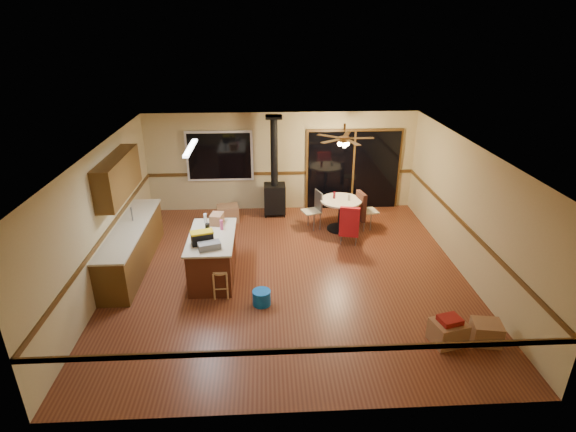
{
  "coord_description": "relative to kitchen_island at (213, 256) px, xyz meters",
  "views": [
    {
      "loc": [
        -0.44,
        -7.85,
        4.72
      ],
      "look_at": [
        0.0,
        0.3,
        1.15
      ],
      "focal_mm": 28.0,
      "sensor_mm": 36.0,
      "label": 1
    }
  ],
  "objects": [
    {
      "name": "toolbox_yellow_lid",
      "position": [
        -0.13,
        -0.33,
        0.68
      ],
      "size": [
        0.46,
        0.33,
        0.03
      ],
      "primitive_type": "cube",
      "rotation": [
        0.0,
        0.0,
        0.29
      ],
      "color": "gold",
      "rests_on": "toolbox_black"
    },
    {
      "name": "dining_table",
      "position": [
        2.86,
        2.05,
        0.08
      ],
      "size": [
        1.0,
        1.0,
        0.78
      ],
      "color": "black",
      "rests_on": "ground"
    },
    {
      "name": "box_under_window",
      "position": [
        0.1,
        2.68,
        -0.24
      ],
      "size": [
        0.59,
        0.5,
        0.42
      ],
      "primitive_type": "cube",
      "rotation": [
        0.0,
        0.0,
        0.16
      ],
      "color": "#906440",
      "rests_on": "floor"
    },
    {
      "name": "blue_bucket",
      "position": [
        0.95,
        -1.03,
        -0.32
      ],
      "size": [
        0.41,
        0.41,
        0.28
      ],
      "primitive_type": "cylinder",
      "rotation": [
        0.0,
        0.0,
        0.29
      ],
      "color": "blue",
      "rests_on": "floor"
    },
    {
      "name": "upper_cabinets",
      "position": [
        -1.83,
        0.7,
        1.45
      ],
      "size": [
        0.35,
        2.0,
        0.8
      ],
      "primitive_type": "cube",
      "color": "#543715",
      "rests_on": "ground"
    },
    {
      "name": "bottle_dark",
      "position": [
        -0.05,
        -0.09,
        0.6
      ],
      "size": [
        0.1,
        0.1,
        0.3
      ],
      "primitive_type": "cylinder",
      "rotation": [
        0.0,
        0.0,
        -0.14
      ],
      "color": "black",
      "rests_on": "kitchen_island"
    },
    {
      "name": "ceiling_fan",
      "position": [
        2.86,
        2.05,
        1.76
      ],
      "size": [
        0.24,
        0.24,
        0.55
      ],
      "color": "brown",
      "rests_on": "ceiling"
    },
    {
      "name": "chair_near",
      "position": [
        2.92,
        1.17,
        0.14
      ],
      "size": [
        0.52,
        0.55,
        0.7
      ],
      "color": "#C0B88E",
      "rests_on": "ground"
    },
    {
      "name": "chair_right",
      "position": [
        3.38,
        2.06,
        0.14
      ],
      "size": [
        0.54,
        0.5,
        0.7
      ],
      "color": "#C0B88E",
      "rests_on": "ground"
    },
    {
      "name": "bottle_white",
      "position": [
        -0.18,
        0.61,
        0.55
      ],
      "size": [
        0.08,
        0.08,
        0.2
      ],
      "primitive_type": "cylinder",
      "rotation": [
        0.0,
        0.0,
        -0.23
      ],
      "color": "white",
      "rests_on": "kitchen_island"
    },
    {
      "name": "lower_cabinets",
      "position": [
        -1.7,
        0.5,
        -0.02
      ],
      "size": [
        0.6,
        3.0,
        0.86
      ],
      "primitive_type": "cube",
      "color": "#543715",
      "rests_on": "ground"
    },
    {
      "name": "window",
      "position": [
        -0.1,
        3.45,
        1.05
      ],
      "size": [
        1.72,
        0.1,
        1.32
      ],
      "primitive_type": "cube",
      "color": "black",
      "rests_on": "ground"
    },
    {
      "name": "countertop",
      "position": [
        -1.7,
        0.5,
        0.43
      ],
      "size": [
        0.64,
        3.04,
        0.04
      ],
      "primitive_type": "cube",
      "color": "beige",
      "rests_on": "lower_cabinets"
    },
    {
      "name": "toolbox_grey",
      "position": [
        0.02,
        -0.53,
        0.51
      ],
      "size": [
        0.45,
        0.33,
        0.12
      ],
      "primitive_type": "cube",
      "rotation": [
        0.0,
        0.0,
        0.31
      ],
      "color": "slate",
      "rests_on": "kitchen_island"
    },
    {
      "name": "box_on_island",
      "position": [
        0.06,
        0.56,
        0.55
      ],
      "size": [
        0.29,
        0.36,
        0.21
      ],
      "primitive_type": "cube",
      "rotation": [
        0.0,
        0.0,
        -0.17
      ],
      "color": "#906440",
      "rests_on": "kitchen_island"
    },
    {
      "name": "wall_front",
      "position": [
        1.5,
        -3.5,
        0.85
      ],
      "size": [
        7.0,
        0.0,
        7.0
      ],
      "primitive_type": "plane",
      "rotation": [
        -1.57,
        0.0,
        0.0
      ],
      "color": "tan",
      "rests_on": "ground"
    },
    {
      "name": "ceiling",
      "position": [
        1.5,
        0.0,
        2.15
      ],
      "size": [
        7.0,
        7.0,
        0.0
      ],
      "primitive_type": "plane",
      "rotation": [
        3.14,
        0.0,
        0.0
      ],
      "color": "silver",
      "rests_on": "ground"
    },
    {
      "name": "bottle_pink",
      "position": [
        0.18,
        0.27,
        0.55
      ],
      "size": [
        0.08,
        0.08,
        0.2
      ],
      "primitive_type": "cylinder",
      "rotation": [
        0.0,
        0.0,
        0.34
      ],
      "color": "#D84C8C",
      "rests_on": "kitchen_island"
    },
    {
      "name": "floor",
      "position": [
        1.5,
        0.0,
        -0.45
      ],
      "size": [
        7.0,
        7.0,
        0.0
      ],
      "primitive_type": "plane",
      "color": "brown",
      "rests_on": "ground"
    },
    {
      "name": "wall_right",
      "position": [
        5.0,
        0.0,
        0.85
      ],
      "size": [
        0.0,
        7.0,
        7.0
      ],
      "primitive_type": "plane",
      "rotation": [
        1.57,
        0.0,
        -1.57
      ],
      "color": "tan",
      "rests_on": "ground"
    },
    {
      "name": "chair_rail",
      "position": [
        1.5,
        0.0,
        0.55
      ],
      "size": [
        7.0,
        7.0,
        0.08
      ],
      "primitive_type": null,
      "color": "#4A3012",
      "rests_on": "ground"
    },
    {
      "name": "kitchen_island",
      "position": [
        0.0,
        0.0,
        0.0
      ],
      "size": [
        0.88,
        1.68,
        0.9
      ],
      "color": "#4F2313",
      "rests_on": "ground"
    },
    {
      "name": "box_small_red",
      "position": [
        3.9,
        -2.23,
        -0.03
      ],
      "size": [
        0.39,
        0.35,
        0.09
      ],
      "primitive_type": "cube",
      "rotation": [
        0.0,
        0.0,
        0.24
      ],
      "color": "maroon",
      "rests_on": "box_corner_a"
    },
    {
      "name": "wall_left",
      "position": [
        -2.0,
        0.0,
        0.85
      ],
      "size": [
        0.0,
        7.0,
        7.0
      ],
      "primitive_type": "plane",
      "rotation": [
        1.57,
        0.0,
        1.57
      ],
      "color": "tan",
      "rests_on": "ground"
    },
    {
      "name": "chair_left",
      "position": [
        2.26,
        2.18,
        0.14
      ],
      "size": [
        0.51,
        0.51,
        0.51
      ],
      "color": "#C0B88E",
      "rests_on": "ground"
    },
    {
      "name": "bar_stool",
      "position": [
        0.21,
        -0.72,
        -0.17
      ],
      "size": [
        0.38,
        0.38,
        0.56
      ],
      "primitive_type": "cylinder",
      "rotation": [
        0.0,
        0.0,
        0.27
      ],
      "color": "tan",
      "rests_on": "floor"
    },
    {
      "name": "glass_red",
      "position": [
        2.71,
        2.15,
        0.41
      ],
      "size": [
        0.06,
        0.06,
        0.16
      ],
      "primitive_type": "cylinder",
      "rotation": [
        0.0,
        0.0,
        -0.04
      ],
      "color": "#590C14",
      "rests_on": "dining_table"
    },
    {
      "name": "wood_stove",
      "position": [
        1.3,
        3.05,
        0.28
      ],
      "size": [
        0.55,
        0.5,
        2.52
      ],
      "color": "black",
      "rests_on": "ground"
    },
    {
      "name": "box_corner_a",
      "position": [
        3.9,
        -2.23,
        -0.26
      ],
      "size": [
        0.59,
        0.53,
        0.38
      ],
      "primitive_type": "cube",
      "rotation": [
        0.0,
        0.0,
        0.24
      ],
      "color": "#906440",
      "rests_on": "floor"
    },
    {
      "name": "box_corner_b",
      "position": [
        4.51,
        -2.25,
        -0.27
      ],
      "size": [
        0.5,
        0.45,
        0.36
      ],
      "primitive_type": "cube",
      "rotation": [
        0.0,
        0.0,
        -0.17
      ],
      "color": "#906440",
      "rests_on": "floor"
    },
    {
      "name": "toolbox_black",
      "position": [
        -0.13,
        -0.33,
        0.56
      ],
      "size": [
        0.44,
        0.31,
        0.22
      ],
      "primitive_type": "cube",
      "rotation": [
        0.0,
        0.0,
        0.29
      ],
      "color": "black",
      "rests_on": "kitchen_island"
    },
    {
      "name": "glass_cream",
      "position": [
        3.04,
        2.0,
        0.4
      ],
      "size": [
        0.08,
        0.08,
        0.15
      ],
      "primitive_type": "cylinder",
      "rotation": [
        0.0,
        0.0,
        -0.28
      ],
      "color": "beige",
      "rests_on": "dining_table"
    },
    {
      "name": "wall_back",
      "position": [
        1.5,
        3.5,
        0.85
      ],
      "size": [
        7.0,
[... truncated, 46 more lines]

